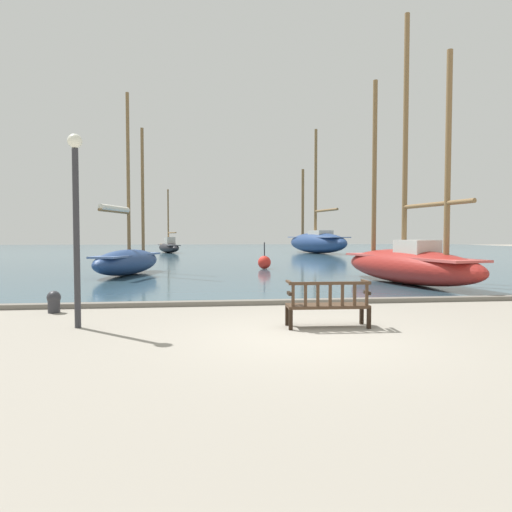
# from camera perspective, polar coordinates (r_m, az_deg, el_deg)

# --- Properties ---
(ground_plane) EXTENTS (160.00, 160.00, 0.00)m
(ground_plane) POSITION_cam_1_polar(r_m,az_deg,el_deg) (8.32, 6.28, -9.97)
(ground_plane) COLOR gray
(harbor_water) EXTENTS (100.00, 80.00, 0.08)m
(harbor_water) POSITION_cam_1_polar(r_m,az_deg,el_deg) (51.97, -4.83, 0.59)
(harbor_water) COLOR #385666
(harbor_water) RESTS_ON ground
(quay_edge_kerb) EXTENTS (40.00, 0.30, 0.12)m
(quay_edge_kerb) POSITION_cam_1_polar(r_m,az_deg,el_deg) (12.03, 2.08, -5.78)
(quay_edge_kerb) COLOR slate
(quay_edge_kerb) RESTS_ON ground
(park_bench) EXTENTS (1.62, 0.58, 0.92)m
(park_bench) POSITION_cam_1_polar(r_m,az_deg,el_deg) (9.09, 8.97, -5.90)
(park_bench) COLOR black
(park_bench) RESTS_ON ground
(sailboat_centre_channel) EXTENTS (2.99, 5.89, 7.99)m
(sailboat_centre_channel) POSITION_cam_1_polar(r_m,az_deg,el_deg) (20.89, -15.72, -0.33)
(sailboat_centre_channel) COLOR navy
(sailboat_centre_channel) RESTS_ON harbor_water
(sailboat_outer_port) EXTENTS (3.15, 7.58, 9.63)m
(sailboat_outer_port) POSITION_cam_1_polar(r_m,az_deg,el_deg) (17.28, 18.38, -0.55)
(sailboat_outer_port) COLOR maroon
(sailboat_outer_port) RESTS_ON harbor_water
(sailboat_far_starboard) EXTENTS (5.12, 11.23, 12.26)m
(sailboat_far_starboard) POSITION_cam_1_polar(r_m,az_deg,el_deg) (45.70, 7.58, 1.84)
(sailboat_far_starboard) COLOR navy
(sailboat_far_starboard) RESTS_ON harbor_water
(sailboat_nearest_port) EXTENTS (3.20, 6.81, 6.45)m
(sailboat_nearest_port) POSITION_cam_1_polar(r_m,az_deg,el_deg) (47.23, -10.84, 1.16)
(sailboat_nearest_port) COLOR black
(sailboat_nearest_port) RESTS_ON harbor_water
(mooring_bollard) EXTENTS (0.31, 0.31, 0.52)m
(mooring_bollard) POSITION_cam_1_polar(r_m,az_deg,el_deg) (11.70, -23.95, -5.17)
(mooring_bollard) COLOR #2D2D33
(mooring_bollard) RESTS_ON ground
(lamp_post) EXTENTS (0.28, 0.28, 3.76)m
(lamp_post) POSITION_cam_1_polar(r_m,az_deg,el_deg) (9.53, -21.58, 5.45)
(lamp_post) COLOR #2D2D33
(lamp_post) RESTS_ON ground
(channel_buoy) EXTENTS (0.68, 0.68, 1.38)m
(channel_buoy) POSITION_cam_1_polar(r_m,az_deg,el_deg) (23.71, 1.06, -0.79)
(channel_buoy) COLOR red
(channel_buoy) RESTS_ON harbor_water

